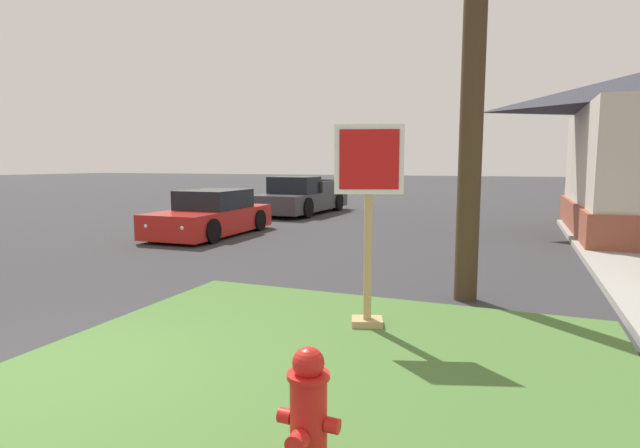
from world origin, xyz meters
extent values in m
plane|color=#333335|center=(0.00, 0.00, 0.00)|extent=(160.00, 160.00, 0.00)
cube|color=#477033|center=(2.17, 1.21, 0.04)|extent=(5.74, 4.90, 0.08)
cylinder|color=red|center=(2.75, -0.53, 0.45)|extent=(0.22, 0.22, 0.58)
cylinder|color=red|center=(2.75, -0.53, 0.76)|extent=(0.25, 0.25, 0.03)
sphere|color=red|center=(2.75, -0.53, 0.83)|extent=(0.19, 0.19, 0.19)
cube|color=red|center=(2.75, -0.53, 0.90)|extent=(0.04, 0.04, 0.04)
cylinder|color=red|center=(2.60, -0.53, 0.48)|extent=(0.08, 0.09, 0.09)
cylinder|color=red|center=(2.90, -0.53, 0.48)|extent=(0.08, 0.09, 0.09)
cylinder|color=red|center=(2.75, -0.69, 0.43)|extent=(0.12, 0.09, 0.12)
cube|color=tan|center=(2.25, 2.42, 1.22)|extent=(0.11, 0.11, 2.27)
cube|color=tan|center=(2.25, 2.42, 0.12)|extent=(0.43, 0.38, 0.08)
cube|color=white|center=(2.27, 2.37, 2.03)|extent=(0.75, 0.26, 0.79)
cube|color=red|center=(2.27, 2.35, 2.03)|extent=(0.64, 0.22, 0.67)
cylinder|color=black|center=(0.74, 3.09, 0.01)|extent=(0.70, 0.70, 0.02)
cube|color=red|center=(-4.05, 8.52, 0.41)|extent=(1.86, 4.16, 0.64)
cube|color=black|center=(-4.05, 8.72, 0.97)|extent=(1.55, 1.93, 0.56)
cylinder|color=black|center=(-3.19, 7.27, 0.31)|extent=(0.24, 0.63, 0.62)
cylinder|color=black|center=(-4.84, 7.22, 0.31)|extent=(0.24, 0.63, 0.62)
cylinder|color=black|center=(-3.26, 9.82, 0.31)|extent=(0.24, 0.63, 0.62)
cylinder|color=black|center=(-4.91, 9.77, 0.31)|extent=(0.24, 0.63, 0.62)
sphere|color=white|center=(-3.47, 6.53, 0.47)|extent=(0.14, 0.14, 0.14)
sphere|color=red|center=(-3.58, 10.55, 0.47)|extent=(0.12, 0.12, 0.12)
sphere|color=white|center=(-4.52, 6.50, 0.47)|extent=(0.14, 0.14, 0.14)
sphere|color=red|center=(-4.63, 10.52, 0.47)|extent=(0.12, 0.12, 0.12)
cube|color=#38383D|center=(-4.12, 15.03, 0.50)|extent=(2.04, 5.32, 0.68)
cube|color=black|center=(-4.13, 14.29, 1.14)|extent=(1.72, 1.41, 0.68)
cube|color=#38383D|center=(-3.19, 15.93, 1.06)|extent=(0.15, 2.22, 0.44)
cube|color=#38383D|center=(-5.01, 15.97, 1.06)|extent=(0.15, 2.22, 0.44)
cube|color=#38383D|center=(-4.06, 17.61, 1.06)|extent=(1.73, 0.14, 0.44)
cylinder|color=black|center=(-3.25, 13.42, 0.38)|extent=(0.28, 0.77, 0.76)
cylinder|color=black|center=(-5.05, 13.46, 0.38)|extent=(0.28, 0.77, 0.76)
cylinder|color=black|center=(-3.18, 16.59, 0.38)|extent=(0.28, 0.77, 0.76)
cylinder|color=black|center=(-4.98, 16.63, 0.38)|extent=(0.28, 0.77, 0.76)
camera|label=1|loc=(3.82, -3.05, 1.98)|focal=27.74mm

